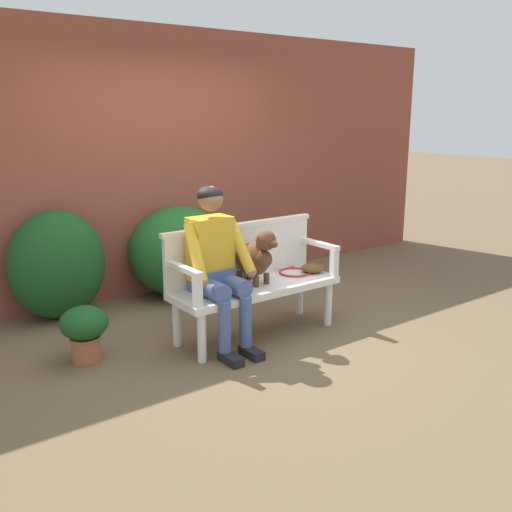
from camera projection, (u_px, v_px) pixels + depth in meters
ground_plane at (256, 335)px, 5.04m from camera, size 40.00×40.00×0.00m
brick_garden_fence at (154, 162)px, 6.12m from camera, size 8.00×0.30×2.75m
hedge_bush_far_left at (57, 265)px, 5.34m from camera, size 0.90×0.66×1.03m
hedge_bush_mid_right at (265, 252)px, 6.80m from camera, size 0.92×0.71×0.56m
hedge_bush_far_right at (179, 251)px, 6.06m from camera, size 1.08×0.99×0.94m
garden_bench at (256, 291)px, 4.95m from camera, size 1.50×0.52×0.46m
bench_backrest at (241, 250)px, 5.05m from camera, size 1.54×0.06×0.50m
bench_armrest_left_end at (188, 278)px, 4.40m from camera, size 0.06×0.52×0.28m
bench_armrest_right_end at (325, 252)px, 5.23m from camera, size 0.06×0.52×0.28m
person_seated at (216, 261)px, 4.62m from camera, size 0.56×0.66×1.33m
dog_on_bench at (256, 256)px, 4.89m from camera, size 0.28×0.49×0.49m
tennis_racket at (294, 271)px, 5.29m from camera, size 0.44×0.56×0.03m
baseball_glove at (313, 268)px, 5.27m from camera, size 0.27×0.25×0.09m
potted_plant at (84, 329)px, 4.45m from camera, size 0.37×0.37×0.45m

